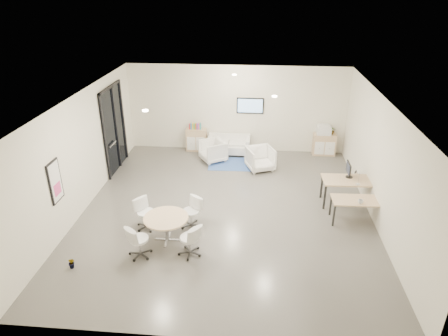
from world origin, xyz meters
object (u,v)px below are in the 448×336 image
sideboard_right (324,144)px  armchair_right (260,158)px  desk_rear (350,182)px  armchair_left (213,150)px  sideboard_left (197,140)px  loveseat (229,145)px  round_table (166,220)px  desk_front (356,202)px

sideboard_right → armchair_right: 2.77m
desk_rear → armchair_left: bearing=144.9°
sideboard_right → sideboard_left: bearing=180.0°
loveseat → desk_rear: desk_rear is taller
armchair_left → armchair_right: (1.69, -0.59, 0.02)m
sideboard_right → round_table: bearing=-128.3°
sideboard_left → desk_front: 6.73m
armchair_right → desk_rear: size_ratio=0.56×
desk_front → sideboard_left: bearing=135.8°
armchair_left → round_table: size_ratio=0.76×
desk_front → round_table: (-4.82, -1.29, -0.02)m
desk_front → round_table: 4.99m
desk_front → sideboard_right: bearing=90.8°
sideboard_right → armchair_right: (-2.34, -1.49, 0.03)m
desk_rear → desk_front: (0.01, -0.92, -0.12)m
armchair_left → desk_front: size_ratio=0.64×
desk_front → round_table: size_ratio=1.18×
armchair_left → round_table: 4.97m
loveseat → armchair_left: bearing=-124.0°
sideboard_right → desk_rear: (0.19, -3.63, 0.31)m
armchair_right → desk_rear: armchair_right is taller
round_table → sideboard_left: bearing=91.3°
loveseat → armchair_right: size_ratio=1.81×
sideboard_right → desk_front: 4.56m
armchair_left → desk_rear: (4.22, -2.72, 0.30)m
sideboard_left → loveseat: 1.26m
armchair_left → desk_rear: bearing=25.6°
armchair_right → desk_rear: (2.53, -2.14, 0.28)m
sideboard_left → desk_front: bearing=-42.5°
desk_rear → loveseat: bearing=134.7°
sideboard_left → desk_rear: sideboard_left is taller
desk_rear → desk_front: bearing=-91.6°
loveseat → round_table: bearing=-99.9°
loveseat → desk_rear: (3.70, -3.46, 0.40)m
loveseat → armchair_left: armchair_left is taller
sideboard_left → round_table: (0.14, -5.84, 0.16)m
loveseat → armchair_left: (-0.52, -0.74, 0.10)m
sideboard_right → armchair_right: bearing=-147.4°
round_table → desk_rear: bearing=24.7°
armchair_left → round_table: bearing=-38.4°
round_table → armchair_left: bearing=83.2°
armchair_left → armchair_right: size_ratio=0.96×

